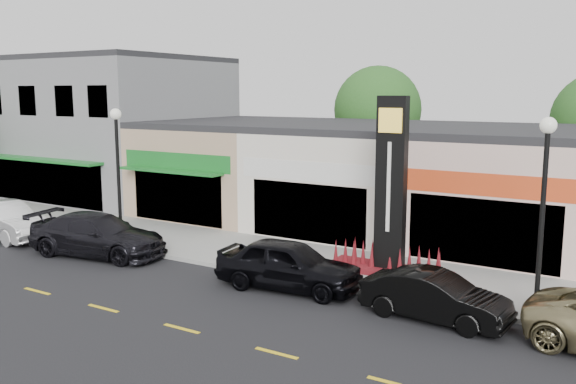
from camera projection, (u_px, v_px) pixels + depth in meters
name	position (u px, v px, depth m)	size (l,w,h in m)	color
ground	(246.00, 297.00, 18.83)	(120.00, 120.00, 0.00)	black
sidewalk	(314.00, 262.00, 22.49)	(52.00, 4.30, 0.15)	gray
curb	(282.00, 277.00, 20.59)	(52.00, 0.20, 0.15)	gray
building_grey_2story	(111.00, 127.00, 37.04)	(12.00, 10.95, 8.30)	slate
shop_beige	(239.00, 165.00, 32.46)	(7.00, 10.85, 4.80)	tan
shop_cream	(359.00, 174.00, 28.90)	(7.00, 10.01, 4.80)	silver
shop_pink_w	(512.00, 186.00, 25.32)	(7.00, 10.01, 4.80)	beige
tree_rear_west	(377.00, 110.00, 36.49)	(5.20, 5.20, 7.83)	#382619
lamp_west_near	(118.00, 162.00, 24.46)	(0.44, 0.44, 5.47)	black
lamp_east_near	(543.00, 197.00, 16.30)	(0.44, 0.44, 5.47)	black
pylon_sign	(390.00, 212.00, 20.48)	(4.20, 1.30, 6.00)	#5C0F1D
car_white_van	(5.00, 221.00, 26.15)	(4.83, 1.68, 1.59)	white
car_dark_sedan	(98.00, 235.00, 23.51)	(5.58, 2.27, 1.62)	black
car_black_sedan	(289.00, 264.00, 19.49)	(4.75, 1.91, 1.62)	black
car_black_conv	(435.00, 297.00, 16.81)	(4.10, 1.43, 1.35)	black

